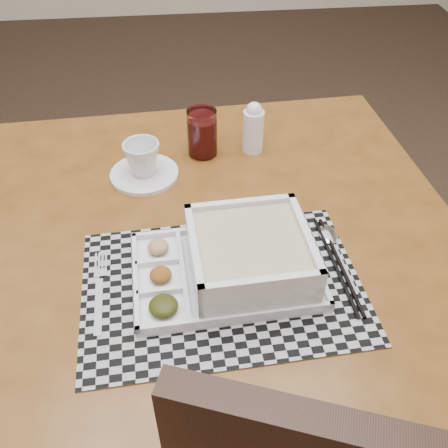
% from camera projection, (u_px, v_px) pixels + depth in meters
% --- Properties ---
extents(floor, '(5.00, 5.00, 0.00)m').
position_uv_depth(floor, '(114.00, 232.00, 2.05)').
color(floor, black).
rests_on(floor, ground).
extents(dining_table, '(1.03, 1.03, 0.74)m').
position_uv_depth(dining_table, '(212.00, 261.00, 1.01)').
color(dining_table, '#502C0E').
rests_on(dining_table, ground).
extents(placemat, '(0.49, 0.35, 0.00)m').
position_uv_depth(placemat, '(222.00, 286.00, 0.86)').
color(placemat, '#9A9AA1').
rests_on(placemat, dining_table).
extents(serving_tray, '(0.33, 0.24, 0.09)m').
position_uv_depth(serving_tray, '(243.00, 261.00, 0.85)').
color(serving_tray, silver).
rests_on(serving_tray, placemat).
extents(fork, '(0.03, 0.19, 0.00)m').
position_uv_depth(fork, '(100.00, 289.00, 0.85)').
color(fork, silver).
rests_on(fork, placemat).
extents(spoon, '(0.04, 0.18, 0.01)m').
position_uv_depth(spoon, '(330.00, 239.00, 0.94)').
color(spoon, silver).
rests_on(spoon, placemat).
extents(chopsticks, '(0.03, 0.24, 0.01)m').
position_uv_depth(chopsticks, '(338.00, 264.00, 0.89)').
color(chopsticks, black).
rests_on(chopsticks, placemat).
extents(saucer, '(0.15, 0.15, 0.01)m').
position_uv_depth(saucer, '(144.00, 174.00, 1.10)').
color(saucer, silver).
rests_on(saucer, dining_table).
extents(cup, '(0.10, 0.10, 0.07)m').
position_uv_depth(cup, '(142.00, 158.00, 1.07)').
color(cup, silver).
rests_on(cup, saucer).
extents(juice_glass, '(0.07, 0.07, 0.11)m').
position_uv_depth(juice_glass, '(202.00, 134.00, 1.13)').
color(juice_glass, white).
rests_on(juice_glass, dining_table).
extents(creamer_bottle, '(0.05, 0.05, 0.12)m').
position_uv_depth(creamer_bottle, '(253.00, 128.00, 1.14)').
color(creamer_bottle, silver).
rests_on(creamer_bottle, dining_table).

